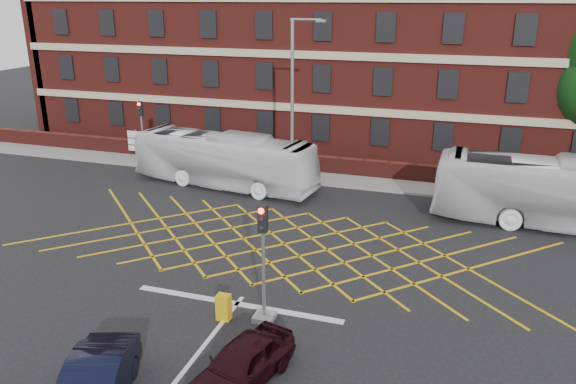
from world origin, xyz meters
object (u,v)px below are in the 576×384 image
(traffic_light_near, at_px, (264,275))
(utility_cabinet, at_px, (224,307))
(traffic_light_far, at_px, (143,140))
(direction_signs, at_px, (136,142))
(street_lamp, at_px, (293,138))
(bus_left, at_px, (224,160))
(car_maroon, at_px, (241,364))
(bus_right, at_px, (565,193))

(traffic_light_near, distance_m, utility_cabinet, 1.91)
(traffic_light_far, bearing_deg, direction_signs, 147.43)
(street_lamp, bearing_deg, utility_cabinet, -83.19)
(bus_left, bearing_deg, street_lamp, -86.50)
(street_lamp, relative_size, direction_signs, 4.35)
(utility_cabinet, bearing_deg, traffic_light_near, 15.30)
(traffic_light_near, bearing_deg, traffic_light_far, 132.74)
(bus_left, distance_m, traffic_light_far, 7.03)
(bus_left, distance_m, car_maroon, 18.14)
(traffic_light_near, bearing_deg, bus_left, 119.22)
(bus_right, xyz_separation_m, traffic_light_near, (-10.86, -12.30, 0.06))
(direction_signs, bearing_deg, car_maroon, -50.93)
(bus_left, distance_m, utility_cabinet, 14.65)
(direction_signs, bearing_deg, bus_right, -7.63)
(bus_right, relative_size, traffic_light_near, 2.87)
(bus_left, height_order, utility_cabinet, bus_left)
(bus_left, relative_size, direction_signs, 5.13)
(street_lamp, distance_m, utility_cabinet, 13.37)
(bus_right, height_order, car_maroon, bus_right)
(utility_cabinet, bearing_deg, traffic_light_far, 129.15)
(car_maroon, height_order, direction_signs, direction_signs)
(utility_cabinet, bearing_deg, direction_signs, 130.17)
(car_maroon, xyz_separation_m, street_lamp, (-3.45, 15.95, 2.68))
(street_lamp, bearing_deg, direction_signs, 165.28)
(bus_right, distance_m, traffic_light_near, 16.41)
(direction_signs, bearing_deg, bus_left, -19.77)
(bus_right, height_order, traffic_light_near, traffic_light_near)
(traffic_light_near, height_order, direction_signs, traffic_light_near)
(bus_right, xyz_separation_m, utility_cabinet, (-12.21, -12.67, -1.24))
(direction_signs, relative_size, utility_cabinet, 2.34)
(car_maroon, xyz_separation_m, direction_signs, (-15.52, 19.12, 0.71))
(bus_left, height_order, traffic_light_near, traffic_light_near)
(bus_left, xyz_separation_m, car_maroon, (7.81, -16.35, -0.91))
(bus_right, relative_size, utility_cabinet, 13.07)
(traffic_light_near, bearing_deg, bus_right, 48.57)
(bus_right, bearing_deg, traffic_light_near, 139.21)
(street_lamp, bearing_deg, bus_right, -1.20)
(bus_left, bearing_deg, direction_signs, 78.96)
(bus_left, distance_m, bus_right, 18.13)
(car_maroon, xyz_separation_m, traffic_light_near, (-0.55, 3.36, 1.10))
(traffic_light_far, bearing_deg, traffic_light_near, -47.26)
(utility_cabinet, bearing_deg, bus_left, 113.85)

